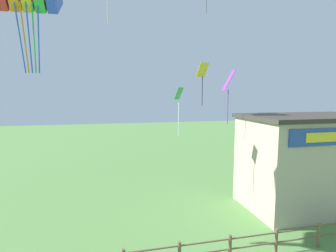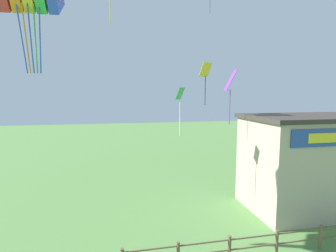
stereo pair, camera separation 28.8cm
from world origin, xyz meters
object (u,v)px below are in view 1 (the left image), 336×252
Objects in this scene: seaside_building at (307,161)px; kite_yellow_diamond at (203,74)px; kite_purple_streamer at (228,85)px; kite_green_diamond at (179,103)px.

seaside_building is 2.38× the size of kite_yellow_diamond.
seaside_building is 2.43× the size of kite_purple_streamer.
kite_purple_streamer is at bearing -92.37° from kite_yellow_diamond.
seaside_building is 8.79m from kite_green_diamond.
kite_yellow_diamond is at bearing 127.13° from seaside_building.
kite_yellow_diamond is (0.20, 4.91, 0.98)m from kite_purple_streamer.
kite_yellow_diamond is 1.21× the size of kite_green_diamond.
kite_purple_streamer is 3.37m from kite_green_diamond.
kite_purple_streamer is 5.02m from kite_yellow_diamond.
kite_green_diamond is at bearing 174.53° from seaside_building.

